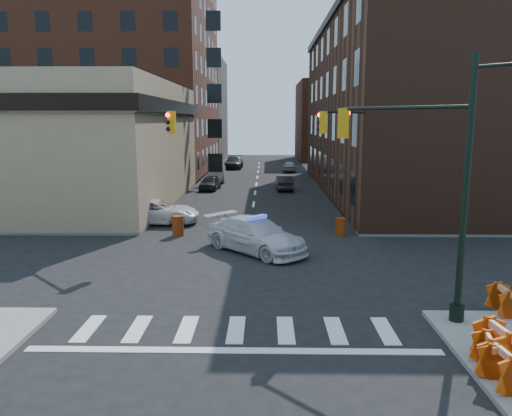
{
  "coord_description": "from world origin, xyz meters",
  "views": [
    {
      "loc": [
        0.86,
        -21.01,
        6.27
      ],
      "look_at": [
        0.44,
        1.97,
        2.2
      ],
      "focal_mm": 35.0,
      "sensor_mm": 36.0,
      "label": 1
    }
  ],
  "objects_px": {
    "pedestrian_a": "(110,204)",
    "barricade_nw_a": "(135,216)",
    "police_car": "(256,235)",
    "barrel_road": "(340,227)",
    "parked_car_wfar": "(217,174)",
    "pickup": "(156,212)",
    "barricade_se_a": "(503,300)",
    "parked_car_enear": "(284,183)",
    "barrel_bank": "(178,226)",
    "pedestrian_b": "(59,214)",
    "parked_car_wnear": "(210,183)"
  },
  "relations": [
    {
      "from": "pedestrian_a",
      "to": "barricade_nw_a",
      "type": "xyz_separation_m",
      "value": [
        1.83,
        -1.01,
        -0.54
      ]
    },
    {
      "from": "police_car",
      "to": "barrel_road",
      "type": "bearing_deg",
      "value": -7.29
    },
    {
      "from": "parked_car_wfar",
      "to": "barrel_road",
      "type": "relative_size",
      "value": 4.89
    },
    {
      "from": "police_car",
      "to": "pickup",
      "type": "bearing_deg",
      "value": 88.86
    },
    {
      "from": "pedestrian_a",
      "to": "barricade_se_a",
      "type": "xyz_separation_m",
      "value": [
        17.2,
        -14.71,
        -0.57
      ]
    },
    {
      "from": "parked_car_enear",
      "to": "barricade_se_a",
      "type": "relative_size",
      "value": 3.47
    },
    {
      "from": "barrel_road",
      "to": "parked_car_enear",
      "type": "bearing_deg",
      "value": 97.67
    },
    {
      "from": "parked_car_enear",
      "to": "barrel_bank",
      "type": "height_order",
      "value": "parked_car_enear"
    },
    {
      "from": "pickup",
      "to": "pedestrian_b",
      "type": "xyz_separation_m",
      "value": [
        -4.81,
        -2.83,
        0.37
      ]
    },
    {
      "from": "police_car",
      "to": "parked_car_enear",
      "type": "distance_m",
      "value": 21.65
    },
    {
      "from": "police_car",
      "to": "pedestrian_a",
      "type": "xyz_separation_m",
      "value": [
        -9.13,
        6.71,
        0.33
      ]
    },
    {
      "from": "parked_car_wnear",
      "to": "police_car",
      "type": "bearing_deg",
      "value": -72.72
    },
    {
      "from": "pedestrian_a",
      "to": "barrel_bank",
      "type": "relative_size",
      "value": 1.81
    },
    {
      "from": "parked_car_wnear",
      "to": "barrel_bank",
      "type": "bearing_deg",
      "value": -83.93
    },
    {
      "from": "parked_car_wfar",
      "to": "barrel_bank",
      "type": "relative_size",
      "value": 4.34
    },
    {
      "from": "parked_car_wfar",
      "to": "parked_car_enear",
      "type": "relative_size",
      "value": 1.21
    },
    {
      "from": "parked_car_wnear",
      "to": "barricade_nw_a",
      "type": "distance_m",
      "value": 16.11
    },
    {
      "from": "barricade_se_a",
      "to": "parked_car_enear",
      "type": "bearing_deg",
      "value": 10.85
    },
    {
      "from": "parked_car_wnear",
      "to": "barricade_nw_a",
      "type": "height_order",
      "value": "parked_car_wnear"
    },
    {
      "from": "parked_car_wfar",
      "to": "parked_car_enear",
      "type": "height_order",
      "value": "parked_car_wfar"
    },
    {
      "from": "pickup",
      "to": "parked_car_wnear",
      "type": "height_order",
      "value": "pickup"
    },
    {
      "from": "parked_car_enear",
      "to": "barrel_bank",
      "type": "xyz_separation_m",
      "value": [
        -6.47,
        -18.24,
        -0.1
      ]
    },
    {
      "from": "barricade_nw_a",
      "to": "barricade_se_a",
      "type": "bearing_deg",
      "value": -41.61
    },
    {
      "from": "pedestrian_b",
      "to": "pedestrian_a",
      "type": "bearing_deg",
      "value": 71.89
    },
    {
      "from": "barricade_se_a",
      "to": "pedestrian_a",
      "type": "bearing_deg",
      "value": 48.96
    },
    {
      "from": "parked_car_wfar",
      "to": "parked_car_enear",
      "type": "bearing_deg",
      "value": -46.28
    },
    {
      "from": "police_car",
      "to": "pedestrian_a",
      "type": "distance_m",
      "value": 11.33
    },
    {
      "from": "police_car",
      "to": "barricade_nw_a",
      "type": "relative_size",
      "value": 4.57
    },
    {
      "from": "parked_car_enear",
      "to": "barrel_bank",
      "type": "bearing_deg",
      "value": 67.91
    },
    {
      "from": "pedestrian_a",
      "to": "barrel_road",
      "type": "bearing_deg",
      "value": -2.69
    },
    {
      "from": "parked_car_wfar",
      "to": "barrel_road",
      "type": "distance_m",
      "value": 26.03
    },
    {
      "from": "police_car",
      "to": "pedestrian_b",
      "type": "bearing_deg",
      "value": 116.7
    },
    {
      "from": "pedestrian_a",
      "to": "barrel_bank",
      "type": "bearing_deg",
      "value": -24.98
    },
    {
      "from": "parked_car_wnear",
      "to": "barrel_road",
      "type": "relative_size",
      "value": 3.89
    },
    {
      "from": "pickup",
      "to": "pedestrian_a",
      "type": "distance_m",
      "value": 2.93
    },
    {
      "from": "parked_car_wnear",
      "to": "parked_car_wfar",
      "type": "xyz_separation_m",
      "value": [
        0.01,
        6.33,
        0.14
      ]
    },
    {
      "from": "barrel_bank",
      "to": "barricade_se_a",
      "type": "xyz_separation_m",
      "value": [
        12.4,
        -11.3,
        0.03
      ]
    },
    {
      "from": "parked_car_wfar",
      "to": "barrel_bank",
      "type": "height_order",
      "value": "parked_car_wfar"
    },
    {
      "from": "police_car",
      "to": "parked_car_wnear",
      "type": "xyz_separation_m",
      "value": [
        -4.56,
        21.57,
        -0.16
      ]
    },
    {
      "from": "parked_car_enear",
      "to": "pedestrian_a",
      "type": "relative_size",
      "value": 2.0
    },
    {
      "from": "police_car",
      "to": "barricade_nw_a",
      "type": "distance_m",
      "value": 9.26
    },
    {
      "from": "barricade_se_a",
      "to": "pickup",
      "type": "bearing_deg",
      "value": 44.04
    },
    {
      "from": "barrel_road",
      "to": "barrel_bank",
      "type": "height_order",
      "value": "barrel_bank"
    },
    {
      "from": "parked_car_wfar",
      "to": "barricade_nw_a",
      "type": "height_order",
      "value": "parked_car_wfar"
    },
    {
      "from": "pickup",
      "to": "barrel_road",
      "type": "height_order",
      "value": "pickup"
    },
    {
      "from": "parked_car_enear",
      "to": "barricade_se_a",
      "type": "bearing_deg",
      "value": 98.79
    },
    {
      "from": "parked_car_wnear",
      "to": "barricade_se_a",
      "type": "height_order",
      "value": "parked_car_wnear"
    },
    {
      "from": "parked_car_wfar",
      "to": "barrel_road",
      "type": "height_order",
      "value": "parked_car_wfar"
    },
    {
      "from": "barricade_nw_a",
      "to": "pedestrian_a",
      "type": "bearing_deg",
      "value": 151.13
    },
    {
      "from": "parked_car_wnear",
      "to": "barricade_se_a",
      "type": "relative_size",
      "value": 3.32
    }
  ]
}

